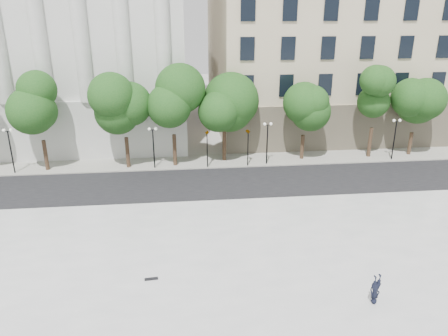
{
  "coord_description": "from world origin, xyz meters",
  "views": [
    {
      "loc": [
        -2.69,
        -16.8,
        14.95
      ],
      "look_at": [
        0.09,
        10.0,
        4.65
      ],
      "focal_mm": 35.0,
      "sensor_mm": 36.0,
      "label": 1
    }
  ],
  "objects_px": {
    "traffic_light_west": "(207,131)",
    "traffic_light_east": "(248,130)",
    "person_lying": "(374,299)",
    "skateboard": "(151,279)"
  },
  "relations": [
    {
      "from": "person_lying",
      "to": "traffic_light_east",
      "type": "bearing_deg",
      "value": 83.76
    },
    {
      "from": "traffic_light_west",
      "to": "traffic_light_east",
      "type": "bearing_deg",
      "value": 0.0
    },
    {
      "from": "person_lying",
      "to": "skateboard",
      "type": "bearing_deg",
      "value": 149.59
    },
    {
      "from": "traffic_light_west",
      "to": "person_lying",
      "type": "distance_m",
      "value": 22.85
    },
    {
      "from": "traffic_light_east",
      "to": "person_lying",
      "type": "distance_m",
      "value": 21.96
    },
    {
      "from": "person_lying",
      "to": "skateboard",
      "type": "distance_m",
      "value": 11.94
    },
    {
      "from": "traffic_light_west",
      "to": "skateboard",
      "type": "bearing_deg",
      "value": -103.48
    },
    {
      "from": "person_lying",
      "to": "traffic_light_west",
      "type": "bearing_deg",
      "value": 93.55
    },
    {
      "from": "traffic_light_west",
      "to": "traffic_light_east",
      "type": "relative_size",
      "value": 1.0
    },
    {
      "from": "traffic_light_west",
      "to": "traffic_light_east",
      "type": "xyz_separation_m",
      "value": [
        3.89,
        0.0,
        0.02
      ]
    }
  ]
}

